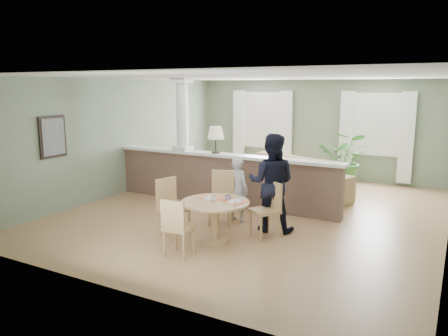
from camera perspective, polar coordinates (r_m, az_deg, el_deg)
The scene contains 12 objects.
ground at distance 8.97m, azimuth 4.16°, elevation -5.73°, with size 8.00×8.00×0.00m, color #A98059.
room_shell at distance 9.22m, azimuth 5.78°, elevation 6.16°, with size 7.02×8.02×2.71m.
pony_wall at distance 9.41m, azimuth -0.74°, elevation -0.49°, with size 5.32×0.38×2.70m.
sofa at distance 10.23m, azimuth 7.87°, elevation -1.17°, with size 3.06×1.20×0.89m, color #998353.
houseplant at distance 11.44m, azimuth 15.52°, elevation 1.09°, with size 1.27×1.10×1.41m, color #356A2A.
dining_table at distance 7.16m, azimuth -1.09°, elevation -5.43°, with size 1.12×1.12×0.77m.
chair_far_boy at distance 8.11m, azimuth -0.30°, elevation -3.51°, with size 0.56×0.56×0.98m.
chair_far_man at distance 7.44m, azimuth 5.85°, elevation -5.06°, with size 0.59×0.59×0.94m.
chair_near at distance 6.57m, azimuth -6.21°, elevation -7.42°, with size 0.44×0.44×0.90m.
chair_side at distance 7.53m, azimuth -6.94°, elevation -4.70°, with size 0.54×0.54×0.98m.
child_person at distance 8.21m, azimuth 1.82°, elevation -2.80°, with size 0.45×0.29×1.23m, color #A0A0A5.
man_person at distance 7.66m, azimuth 6.22°, elevation -1.93°, with size 0.84×0.65×1.73m, color black.
Camera 1 is at (3.56, -7.84, 2.52)m, focal length 35.00 mm.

